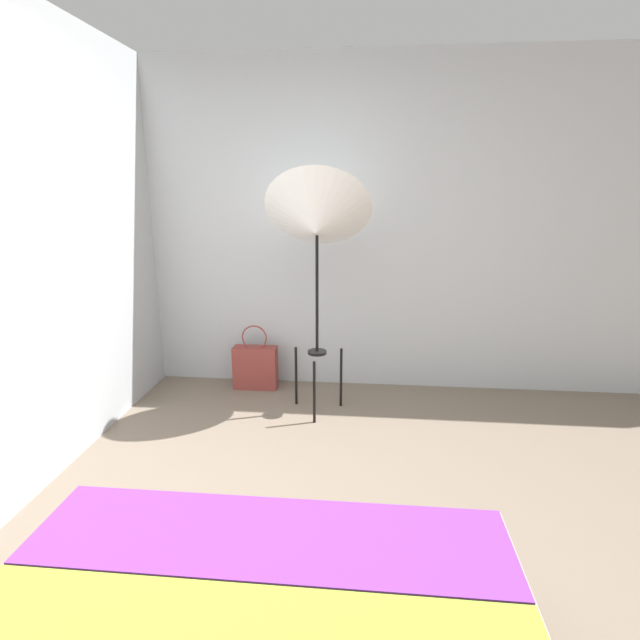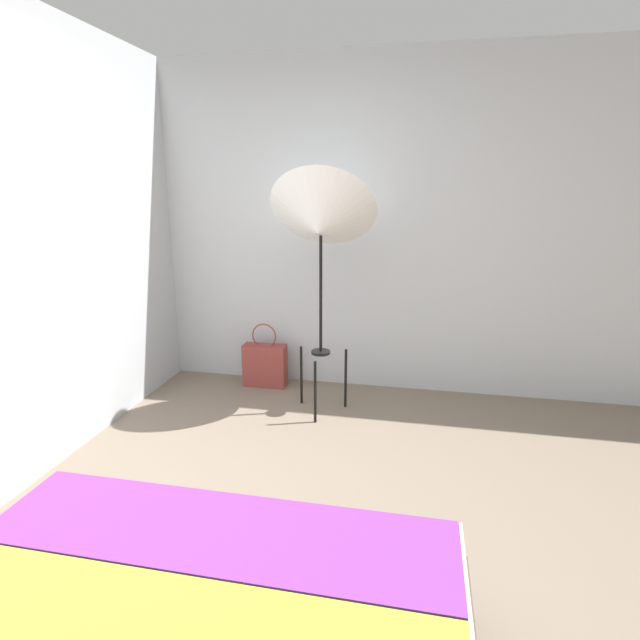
% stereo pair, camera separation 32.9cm
% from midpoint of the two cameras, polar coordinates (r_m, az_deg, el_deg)
% --- Properties ---
extents(ground_plane, '(14.00, 14.00, 0.00)m').
position_cam_midpoint_polar(ground_plane, '(2.31, -5.96, -29.90)').
color(ground_plane, '#756656').
extents(wall_back, '(8.00, 0.05, 2.60)m').
position_cam_midpoint_polar(wall_back, '(4.03, 3.99, 10.35)').
color(wall_back, '#B7BCC1').
rests_on(wall_back, ground_plane).
extents(wall_side_left, '(0.05, 8.00, 2.60)m').
position_cam_midpoint_polar(wall_side_left, '(3.23, -26.13, 7.69)').
color(wall_side_left, '#B7BCC1').
rests_on(wall_side_left, ground_plane).
extents(photo_umbrella, '(0.75, 0.68, 1.76)m').
position_cam_midpoint_polar(photo_umbrella, '(3.44, 2.88, 11.15)').
color(photo_umbrella, black).
rests_on(photo_umbrella, ground_plane).
extents(tote_bag, '(0.36, 0.13, 0.54)m').
position_cam_midpoint_polar(tote_bag, '(4.19, -4.07, -5.13)').
color(tote_bag, brown).
rests_on(tote_bag, ground_plane).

